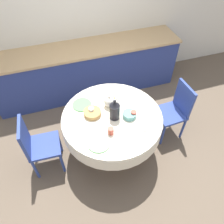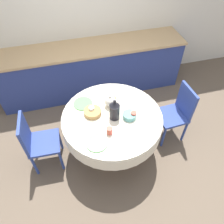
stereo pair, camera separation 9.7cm
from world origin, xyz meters
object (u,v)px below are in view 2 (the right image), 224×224
(coffee_carafe, at_px, (115,110))
(teapot, at_px, (110,101))
(chair_left, at_px, (177,111))
(chair_right, at_px, (37,141))

(coffee_carafe, bearing_deg, teapot, 90.46)
(chair_left, distance_m, coffee_carafe, 1.04)
(teapot, bearing_deg, coffee_carafe, -89.54)
(chair_right, relative_size, coffee_carafe, 3.01)
(coffee_carafe, xyz_separation_m, teapot, (-0.00, 0.21, -0.05))
(chair_right, bearing_deg, chair_left, 92.91)
(chair_right, distance_m, teapot, 1.07)
(teapot, bearing_deg, chair_left, -7.75)
(coffee_carafe, bearing_deg, chair_right, 175.90)
(coffee_carafe, relative_size, teapot, 1.54)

